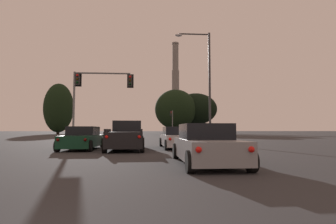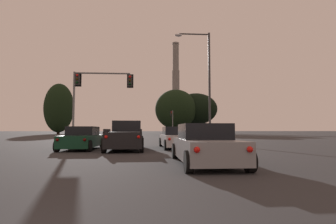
{
  "view_description": "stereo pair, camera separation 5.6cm",
  "coord_description": "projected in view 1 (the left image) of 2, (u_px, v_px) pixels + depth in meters",
  "views": [
    {
      "loc": [
        1.2,
        -1.31,
        1.2
      ],
      "look_at": [
        3.58,
        31.91,
        3.51
      ],
      "focal_mm": 28.0,
      "sensor_mm": 36.0,
      "label": 1
    },
    {
      "loc": [
        1.26,
        -1.31,
        1.2
      ],
      "look_at": [
        3.58,
        31.91,
        3.51
      ],
      "focal_mm": 28.0,
      "sensor_mm": 36.0,
      "label": 2
    }
  ],
  "objects": [
    {
      "name": "street_lamp",
      "position": [
        205.0,
        76.0,
        23.21
      ],
      "size": [
        3.17,
        0.36,
        9.92
      ],
      "color": "#38383A",
      "rests_on": "ground_plane"
    },
    {
      "name": "treeline_center_right",
      "position": [
        195.0,
        109.0,
        77.44
      ],
      "size": [
        12.75,
        11.47,
        12.07
      ],
      "color": "black",
      "rests_on": "ground_plane"
    },
    {
      "name": "traffic_light_far_right",
      "position": [
        172.0,
        119.0,
        57.44
      ],
      "size": [
        0.78,
        0.5,
        5.49
      ],
      "color": "slate",
      "rests_on": "ground_plane"
    },
    {
      "name": "smokestack",
      "position": [
        176.0,
        97.0,
        125.22
      ],
      "size": [
        6.51,
        6.51,
        43.53
      ],
      "color": "slate",
      "rests_on": "ground_plane"
    },
    {
      "name": "treeline_center_left",
      "position": [
        176.0,
        109.0,
        73.71
      ],
      "size": [
        11.64,
        10.48,
        12.64
      ],
      "color": "black",
      "rests_on": "ground_plane"
    },
    {
      "name": "traffic_light_overhead_left",
      "position": [
        94.0,
        89.0,
        23.23
      ],
      "size": [
        5.4,
        0.5,
        6.37
      ],
      "color": "slate",
      "rests_on": "ground_plane"
    },
    {
      "name": "pickup_truck_center_lane_front",
      "position": [
        126.0,
        136.0,
        16.36
      ],
      "size": [
        2.36,
        5.56,
        1.82
      ],
      "rotation": [
        0.0,
        0.0,
        0.03
      ],
      "color": "black",
      "rests_on": "ground_plane"
    },
    {
      "name": "sedan_right_lane_front",
      "position": [
        176.0,
        138.0,
        17.6
      ],
      "size": [
        2.16,
        4.77,
        1.43
      ],
      "rotation": [
        0.0,
        0.0,
        0.04
      ],
      "color": "silver",
      "rests_on": "ground_plane"
    },
    {
      "name": "treeline_right_mid",
      "position": [
        59.0,
        108.0,
        77.53
      ],
      "size": [
        8.52,
        7.67,
        15.05
      ],
      "color": "black",
      "rests_on": "ground_plane"
    },
    {
      "name": "sedan_left_lane_front",
      "position": [
        83.0,
        139.0,
        16.42
      ],
      "size": [
        1.99,
        4.71,
        1.43
      ],
      "rotation": [
        0.0,
        0.0,
        -0.0
      ],
      "color": "#0F3823",
      "rests_on": "ground_plane"
    },
    {
      "name": "sedan_right_lane_second",
      "position": [
        206.0,
        145.0,
        9.35
      ],
      "size": [
        2.01,
        4.71,
        1.43
      ],
      "rotation": [
        0.0,
        0.0,
        0.01
      ],
      "color": "gray",
      "rests_on": "ground_plane"
    }
  ]
}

